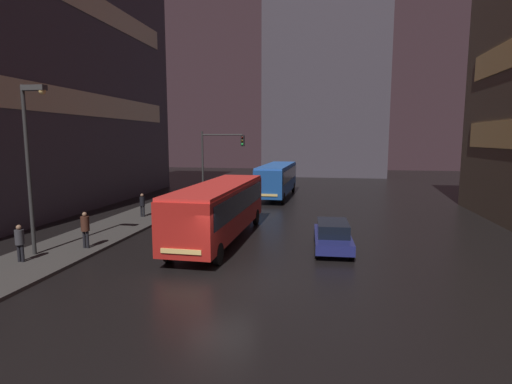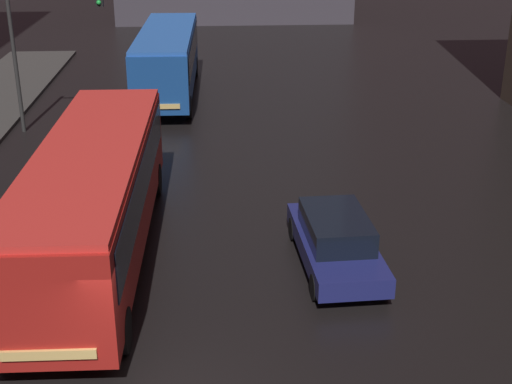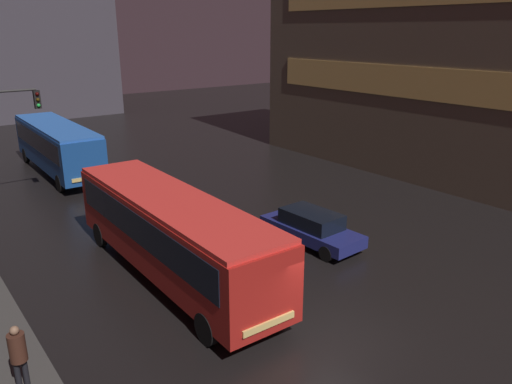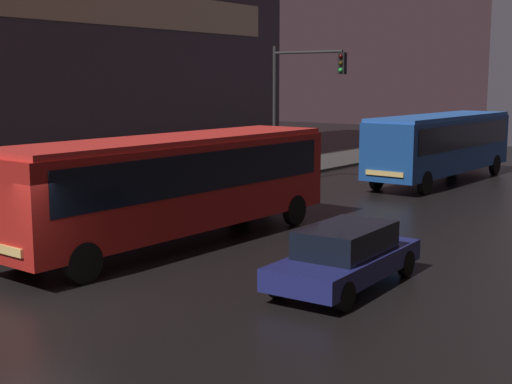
% 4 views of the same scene
% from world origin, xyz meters
% --- Properties ---
extents(ground_plane, '(120.00, 120.00, 0.00)m').
position_xyz_m(ground_plane, '(0.00, 0.00, 0.00)').
color(ground_plane, black).
extents(sidewalk_left, '(4.00, 48.00, 0.15)m').
position_xyz_m(sidewalk_left, '(-9.00, 10.00, 0.07)').
color(sidewalk_left, '#3D3A38').
rests_on(sidewalk_left, ground).
extents(building_left_tower, '(10.07, 31.55, 25.54)m').
position_xyz_m(building_left_tower, '(-19.24, 13.57, 12.77)').
color(building_left_tower, '#423D47').
rests_on(building_left_tower, ground).
extents(building_far_backdrop, '(18.07, 12.00, 28.04)m').
position_xyz_m(building_far_backdrop, '(3.27, 49.70, 14.02)').
color(building_far_backdrop, '#423D47').
rests_on(building_far_backdrop, ground).
extents(bus_near, '(2.80, 11.59, 3.14)m').
position_xyz_m(bus_near, '(-1.82, 6.42, 1.94)').
color(bus_near, '#AD1E19').
rests_on(bus_near, ground).
extents(bus_far, '(2.75, 11.08, 3.14)m').
position_xyz_m(bus_far, '(-0.77, 23.37, 1.94)').
color(bus_far, '#194793').
rests_on(bus_far, ground).
extents(car_taxi, '(2.01, 4.73, 1.43)m').
position_xyz_m(car_taxi, '(4.34, 5.55, 0.74)').
color(car_taxi, navy).
rests_on(car_taxi, ground).
extents(pedestrian_near, '(0.58, 0.58, 1.84)m').
position_xyz_m(pedestrian_near, '(-7.85, 3.04, 1.27)').
color(pedestrian_near, black).
rests_on(pedestrian_near, sidewalk_left).
extents(pedestrian_mid, '(0.53, 0.53, 1.69)m').
position_xyz_m(pedestrian_mid, '(-9.37, 0.46, 1.15)').
color(pedestrian_mid, black).
rests_on(pedestrian_mid, sidewalk_left).
extents(pedestrian_far, '(0.44, 0.44, 1.64)m').
position_xyz_m(pedestrian_far, '(-8.77, 11.16, 1.10)').
color(pedestrian_far, black).
rests_on(pedestrian_far, sidewalk_left).
extents(traffic_light_main, '(3.71, 0.35, 6.23)m').
position_xyz_m(traffic_light_main, '(-5.17, 17.84, 4.25)').
color(traffic_light_main, '#2D2D2D').
rests_on(traffic_light_main, ground).
extents(street_lamp_sidewalk, '(1.25, 0.36, 7.88)m').
position_xyz_m(street_lamp_sidewalk, '(-9.40, 1.62, 5.34)').
color(street_lamp_sidewalk, '#2D2D2D').
rests_on(street_lamp_sidewalk, sidewalk_left).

